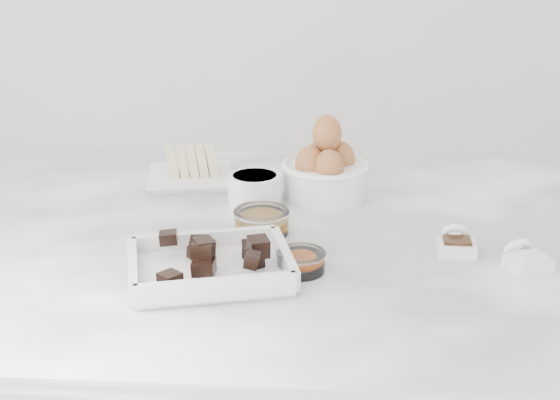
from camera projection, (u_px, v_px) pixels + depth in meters
The scene contains 9 objects.
marble_slab at pixel (266, 244), 1.17m from camera, with size 1.20×0.80×0.04m, color white.
chocolate_dish at pixel (210, 261), 1.02m from camera, with size 0.24×0.21×0.06m.
butter_plate at pixel (188, 169), 1.37m from camera, with size 0.17×0.17×0.06m.
sugar_ramekin at pixel (255, 189), 1.26m from camera, with size 0.09×0.09×0.05m.
egg_bowl at pixel (325, 170), 1.29m from camera, with size 0.15×0.15×0.14m.
honey_bowl at pixel (262, 221), 1.16m from camera, with size 0.08×0.08×0.04m.
zest_bowl at pixel (301, 260), 1.04m from camera, with size 0.07×0.07×0.03m.
vanilla_spoon at pixel (456, 243), 1.09m from camera, with size 0.05×0.07×0.04m.
salt_spoon at pixel (525, 259), 1.05m from camera, with size 0.07×0.08×0.04m.
Camera 1 is at (0.09, -1.07, 1.40)m, focal length 50.00 mm.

